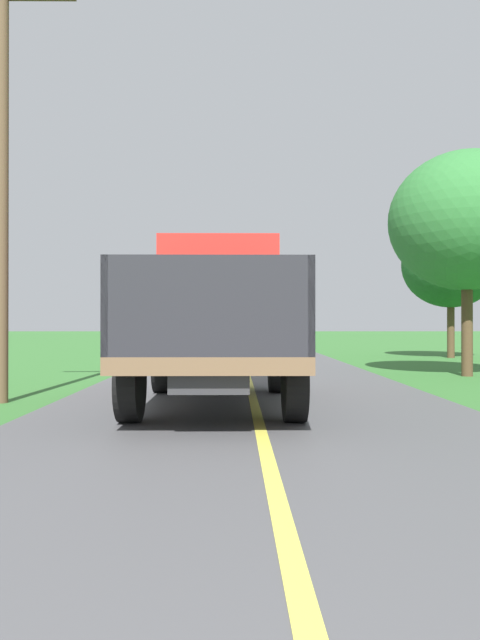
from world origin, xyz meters
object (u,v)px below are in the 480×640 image
at_px(banana_truck_near, 218,316).
at_px(roadside_tree_mid_right, 467,221).
at_px(utility_pole_roadside, 2,166).
at_px(roadside_tree_near_left, 451,264).

xyz_separation_m(banana_truck_near, roadside_tree_mid_right, (6.16, 5.23, 2.47)).
height_order(utility_pole_roadside, roadside_tree_near_left, utility_pole_roadside).
relative_size(banana_truck_near, utility_pole_roadside, 0.80).
bearing_deg(banana_truck_near, roadside_tree_mid_right, 40.31).
bearing_deg(utility_pole_roadside, roadside_tree_mid_right, 27.49).
height_order(banana_truck_near, roadside_tree_mid_right, roadside_tree_mid_right).
bearing_deg(utility_pole_roadside, roadside_tree_near_left, 47.20).
bearing_deg(banana_truck_near, roadside_tree_near_left, 57.20).
distance_m(utility_pole_roadside, roadside_tree_near_left, 18.06).
distance_m(banana_truck_near, roadside_tree_near_left, 16.05).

